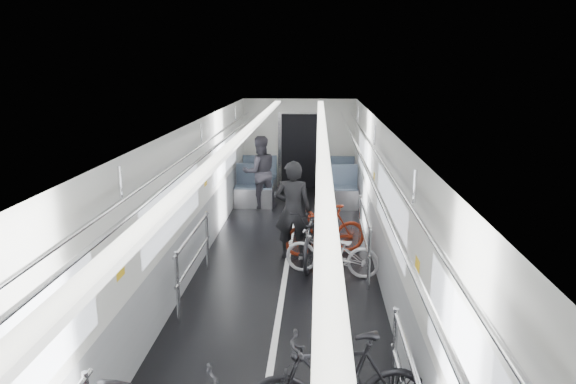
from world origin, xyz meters
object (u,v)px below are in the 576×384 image
at_px(person_seated, 260,172).
at_px(bike_aisle, 314,233).
at_px(bike_right_mid, 332,252).
at_px(bike_right_far, 326,230).
at_px(person_standing, 293,210).

bearing_deg(person_seated, bike_aisle, 91.33).
bearing_deg(bike_right_mid, bike_right_far, -162.38).
bearing_deg(bike_aisle, bike_right_far, 61.05).
bearing_deg(bike_aisle, person_standing, 171.34).
relative_size(bike_right_far, bike_aisle, 0.80).
height_order(bike_right_far, bike_aisle, bike_aisle).
xyz_separation_m(bike_right_far, person_standing, (-0.57, -0.19, 0.41)).
bearing_deg(bike_right_mid, person_seated, -145.84).
xyz_separation_m(bike_right_far, bike_aisle, (-0.21, -0.29, 0.04)).
relative_size(bike_right_mid, bike_right_far, 1.02).
height_order(bike_right_mid, bike_aisle, bike_aisle).
bearing_deg(bike_aisle, bike_right_mid, -57.93).
bearing_deg(bike_right_far, person_standing, -89.43).
distance_m(bike_right_far, person_standing, 0.73).
relative_size(bike_aisle, person_seated, 1.11).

